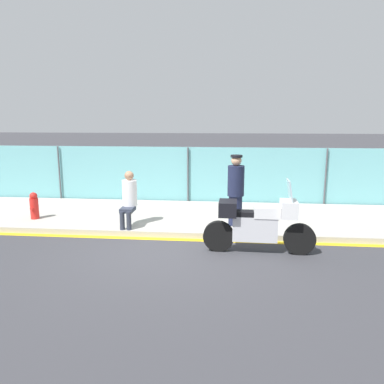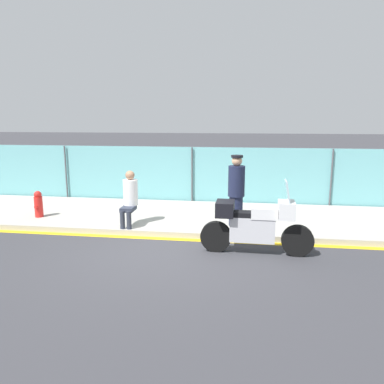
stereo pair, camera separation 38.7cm
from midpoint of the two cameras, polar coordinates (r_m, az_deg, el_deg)
The scene contains 8 objects.
ground_plane at distance 7.91m, azimuth -5.41°, elevation -9.00°, with size 120.00×120.00×0.00m, color #38383D.
sidewalk at distance 10.28m, azimuth -2.71°, elevation -3.77°, with size 31.11×3.34×0.14m.
curb_paint_stripe at distance 8.63m, azimuth -4.41°, elevation -7.20°, with size 31.11×0.18×0.01m.
storefront_fence at distance 11.81m, azimuth -1.51°, elevation 2.42°, with size 29.56×0.17×1.83m.
motorcycle at distance 7.71m, azimuth 8.57°, elevation -4.76°, with size 2.28×0.52×1.53m.
officer_standing at distance 9.10m, azimuth 5.47°, elevation 0.34°, with size 0.40×0.40×1.72m.
person_seated_on_curb at distance 9.19m, azimuth -10.78°, elevation -0.57°, with size 0.36×0.68×1.33m.
fire_hydrant at distance 10.63m, azimuth -23.89°, elevation -1.93°, with size 0.22×0.27×0.70m.
Camera 1 is at (1.27, -7.30, 2.73)m, focal length 35.00 mm.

